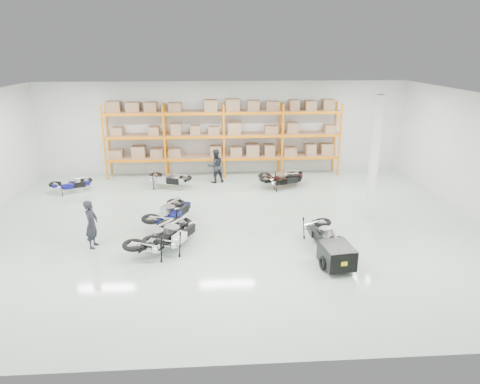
{
  "coord_description": "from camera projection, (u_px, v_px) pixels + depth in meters",
  "views": [
    {
      "loc": [
        -0.56,
        -13.97,
        6.04
      ],
      "look_at": [
        0.4,
        0.52,
        1.1
      ],
      "focal_mm": 32.0,
      "sensor_mm": 36.0,
      "label": 1
    }
  ],
  "objects": [
    {
      "name": "moto_back_d",
      "position": [
        282.0,
        174.0,
        19.44
      ],
      "size": [
        1.97,
        1.23,
        1.18
      ],
      "primitive_type": null,
      "rotation": [
        0.0,
        -0.09,
        1.76
      ],
      "color": "#390B11",
      "rests_on": "ground"
    },
    {
      "name": "moto_blue_centre",
      "position": [
        170.0,
        209.0,
        15.1
      ],
      "size": [
        1.76,
        2.25,
        1.31
      ],
      "primitive_type": null,
      "rotation": [
        0.0,
        -0.09,
        2.71
      ],
      "color": "#070C48",
      "rests_on": "ground"
    },
    {
      "name": "moto_back_c",
      "position": [
        282.0,
        177.0,
        19.11
      ],
      "size": [
        1.9,
        1.33,
        1.12
      ],
      "primitive_type": null,
      "rotation": [
        0.0,
        -0.09,
        1.87
      ],
      "color": "black",
      "rests_on": "ground"
    },
    {
      "name": "structural_column",
      "position": [
        374.0,
        159.0,
        15.25
      ],
      "size": [
        0.25,
        0.25,
        4.5
      ],
      "primitive_type": "cube",
      "color": "white",
      "rests_on": "ground"
    },
    {
      "name": "person_left",
      "position": [
        92.0,
        224.0,
        13.37
      ],
      "size": [
        0.43,
        0.61,
        1.57
      ],
      "primitive_type": "imported",
      "rotation": [
        0.0,
        0.0,
        1.46
      ],
      "color": "black",
      "rests_on": "ground"
    },
    {
      "name": "moto_back_a",
      "position": [
        71.0,
        182.0,
        18.6
      ],
      "size": [
        1.73,
        1.3,
        1.01
      ],
      "primitive_type": null,
      "rotation": [
        0.0,
        -0.09,
        1.96
      ],
      "color": "navy",
      "rests_on": "ground"
    },
    {
      "name": "moto_silver_left",
      "position": [
        174.0,
        229.0,
        13.42
      ],
      "size": [
        1.78,
        2.2,
        1.28
      ],
      "primitive_type": null,
      "rotation": [
        0.0,
        -0.09,
        2.66
      ],
      "color": "silver",
      "rests_on": "ground"
    },
    {
      "name": "room",
      "position": [
        229.0,
        165.0,
        14.46
      ],
      "size": [
        18.0,
        18.0,
        18.0
      ],
      "color": "#ABBFB0",
      "rests_on": "ground"
    },
    {
      "name": "moto_back_b",
      "position": [
        168.0,
        176.0,
        19.17
      ],
      "size": [
        1.98,
        1.47,
        1.16
      ],
      "primitive_type": null,
      "rotation": [
        0.0,
        -0.09,
        1.2
      ],
      "color": "#ACB0B6",
      "rests_on": "ground"
    },
    {
      "name": "moto_touring_right",
      "position": [
        323.0,
        229.0,
        13.6
      ],
      "size": [
        0.97,
        1.81,
        1.15
      ],
      "primitive_type": null,
      "rotation": [
        0.0,
        -0.09,
        0.05
      ],
      "color": "black",
      "rests_on": "ground"
    },
    {
      "name": "person_back",
      "position": [
        216.0,
        166.0,
        19.86
      ],
      "size": [
        0.91,
        0.8,
        1.58
      ],
      "primitive_type": "imported",
      "rotation": [
        0.0,
        0.0,
        3.44
      ],
      "color": "black",
      "rests_on": "ground"
    },
    {
      "name": "pallet_rack",
      "position": [
        224.0,
        130.0,
        20.55
      ],
      "size": [
        11.28,
        0.98,
        3.62
      ],
      "color": "orange",
      "rests_on": "ground"
    },
    {
      "name": "trailer",
      "position": [
        337.0,
        256.0,
        12.13
      ],
      "size": [
        0.93,
        1.75,
        0.72
      ],
      "rotation": [
        0.0,
        0.0,
        0.12
      ],
      "color": "black",
      "rests_on": "ground"
    },
    {
      "name": "moto_black_far_left",
      "position": [
        158.0,
        233.0,
        13.14
      ],
      "size": [
        1.89,
        2.23,
        1.3
      ],
      "primitive_type": null,
      "rotation": [
        0.0,
        -0.09,
        2.6
      ],
      "color": "black",
      "rests_on": "ground"
    }
  ]
}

